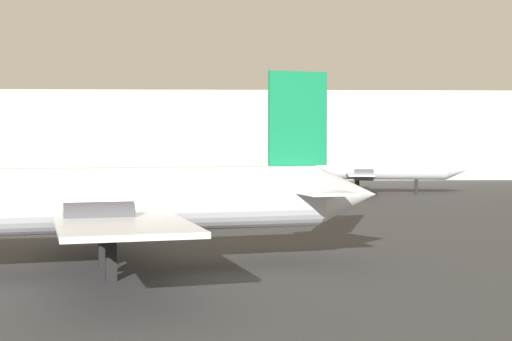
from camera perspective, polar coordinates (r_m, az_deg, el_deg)
The scene contains 3 objects.
airplane_at_gate at distance 36.15m, azimuth -12.59°, elevation -2.26°, with size 30.08×22.61×9.81m.
airplane_distant at distance 91.78m, azimuth 8.11°, elevation 0.05°, with size 24.51×18.50×8.09m.
terminal_building at distance 137.81m, azimuth 0.00°, elevation 2.63°, with size 89.33×27.07×14.96m, color beige.
Camera 1 is at (-5.08, -13.82, 6.18)m, focal length 52.74 mm.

